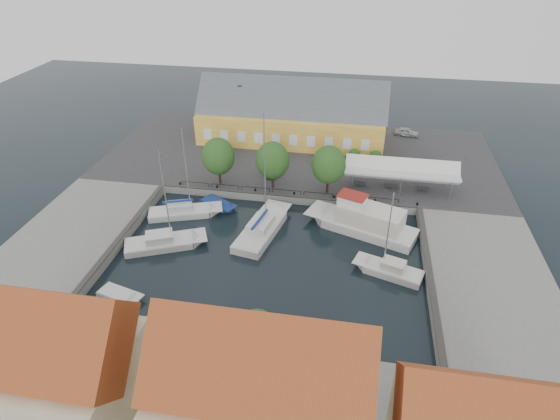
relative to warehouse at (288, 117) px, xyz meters
name	(u,v)px	position (x,y,z in m)	size (l,w,h in m)	color
ground	(270,251)	(2.60, -28.36, -4.43)	(140.00, 140.00, 0.00)	black
north_quay	(300,156)	(2.60, -5.36, -3.93)	(56.00, 26.00, 1.00)	#2D2D30
west_quay	(72,237)	(-19.40, -30.36, -3.93)	(12.00, 24.00, 1.00)	slate
east_quay	(489,282)	(24.60, -30.36, -3.93)	(12.00, 24.00, 1.00)	slate
quay_edge_fittings	(278,219)	(2.62, -23.61, -3.37)	(56.00, 24.72, 0.40)	#383533
warehouse	(288,117)	(0.00, 0.00, 0.00)	(28.56, 14.00, 9.55)	gold
tent_canopy	(402,170)	(16.60, -13.86, -0.74)	(14.00, 4.00, 2.83)	silver
quay_trees	(272,160)	(0.60, -16.36, 0.45)	(18.20, 4.20, 6.30)	black
car_silver	(407,132)	(18.46, 4.03, -2.78)	(1.54, 3.82, 1.30)	#AFB2B8
car_red	(270,170)	(-0.46, -12.69, -2.83)	(1.26, 3.62, 1.19)	#5C151C
center_sailboat	(262,230)	(1.01, -25.08, -4.07)	(5.20, 11.08, 14.48)	silver
trawler	(365,223)	(12.44, -22.71, -3.41)	(13.32, 8.06, 5.00)	silver
east_boat_b	(389,272)	(15.14, -30.06, -4.17)	(7.31, 4.38, 9.79)	silver
west_boat_a	(184,213)	(-9.11, -23.04, -4.16)	(9.09, 5.26, 11.71)	silver
west_boat_c	(164,244)	(-9.06, -29.47, -4.17)	(9.17, 6.16, 11.92)	silver
launch_sw	(120,297)	(-10.01, -38.01, -4.34)	(4.74, 2.79, 0.98)	silver
launch_nw	(218,205)	(-5.60, -20.31, -4.34)	(5.15, 3.99, 0.88)	navy
townhouses	(227,408)	(4.52, -51.60, 1.40)	(36.30, 8.50, 12.00)	beige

